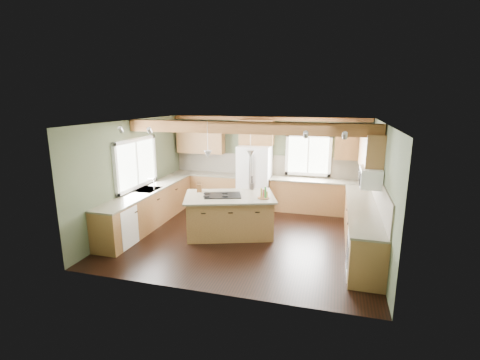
# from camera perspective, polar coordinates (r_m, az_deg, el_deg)

# --- Properties ---
(floor) EXTENTS (5.60, 5.60, 0.00)m
(floor) POSITION_cam_1_polar(r_m,az_deg,el_deg) (8.11, 0.97, -9.12)
(floor) COLOR black
(floor) RESTS_ON ground
(ceiling) EXTENTS (5.60, 5.60, 0.00)m
(ceiling) POSITION_cam_1_polar(r_m,az_deg,el_deg) (7.52, 1.04, 9.54)
(ceiling) COLOR silver
(ceiling) RESTS_ON wall_back
(wall_back) EXTENTS (5.60, 0.00, 5.60)m
(wall_back) POSITION_cam_1_polar(r_m,az_deg,el_deg) (10.10, 4.57, 3.02)
(wall_back) COLOR #48533B
(wall_back) RESTS_ON ground
(wall_left) EXTENTS (0.00, 5.00, 5.00)m
(wall_left) POSITION_cam_1_polar(r_m,az_deg,el_deg) (8.82, -16.90, 0.98)
(wall_left) COLOR #48533B
(wall_left) RESTS_ON ground
(wall_right) EXTENTS (0.00, 5.00, 5.00)m
(wall_right) POSITION_cam_1_polar(r_m,az_deg,el_deg) (7.54, 22.09, -1.45)
(wall_right) COLOR #48533B
(wall_right) RESTS_ON ground
(ceiling_beam) EXTENTS (5.55, 0.26, 0.26)m
(ceiling_beam) POSITION_cam_1_polar(r_m,az_deg,el_deg) (7.56, 1.12, 8.58)
(ceiling_beam) COLOR #5B341A
(ceiling_beam) RESTS_ON ceiling
(soffit_trim) EXTENTS (5.55, 0.20, 0.10)m
(soffit_trim) POSITION_cam_1_polar(r_m,az_deg,el_deg) (9.86, 4.59, 10.03)
(soffit_trim) COLOR #5B341A
(soffit_trim) RESTS_ON ceiling
(backsplash_back) EXTENTS (5.58, 0.03, 0.58)m
(backsplash_back) POSITION_cam_1_polar(r_m,az_deg,el_deg) (10.10, 4.54, 2.50)
(backsplash_back) COLOR brown
(backsplash_back) RESTS_ON wall_back
(backsplash_right) EXTENTS (0.03, 3.70, 0.58)m
(backsplash_right) POSITION_cam_1_polar(r_m,az_deg,el_deg) (7.60, 21.88, -2.01)
(backsplash_right) COLOR brown
(backsplash_right) RESTS_ON wall_right
(base_cab_back_left) EXTENTS (2.02, 0.60, 0.88)m
(base_cab_back_left) POSITION_cam_1_polar(r_m,az_deg,el_deg) (10.49, -5.49, -1.44)
(base_cab_back_left) COLOR brown
(base_cab_back_left) RESTS_ON floor
(counter_back_left) EXTENTS (2.06, 0.64, 0.04)m
(counter_back_left) POSITION_cam_1_polar(r_m,az_deg,el_deg) (10.38, -5.54, 1.02)
(counter_back_left) COLOR #4A4436
(counter_back_left) RESTS_ON base_cab_back_left
(base_cab_back_right) EXTENTS (2.62, 0.60, 0.88)m
(base_cab_back_right) POSITION_cam_1_polar(r_m,az_deg,el_deg) (9.83, 12.70, -2.70)
(base_cab_back_right) COLOR brown
(base_cab_back_right) RESTS_ON floor
(counter_back_right) EXTENTS (2.66, 0.64, 0.04)m
(counter_back_right) POSITION_cam_1_polar(r_m,az_deg,el_deg) (9.72, 12.83, -0.09)
(counter_back_right) COLOR #4A4436
(counter_back_right) RESTS_ON base_cab_back_right
(base_cab_left) EXTENTS (0.60, 3.70, 0.88)m
(base_cab_left) POSITION_cam_1_polar(r_m,az_deg,el_deg) (8.92, -14.73, -4.46)
(base_cab_left) COLOR brown
(base_cab_left) RESTS_ON floor
(counter_left) EXTENTS (0.64, 3.74, 0.04)m
(counter_left) POSITION_cam_1_polar(r_m,az_deg,el_deg) (8.80, -14.90, -1.60)
(counter_left) COLOR #4A4436
(counter_left) RESTS_ON base_cab_left
(base_cab_right) EXTENTS (0.60, 3.70, 0.88)m
(base_cab_right) POSITION_cam_1_polar(r_m,az_deg,el_deg) (7.80, 19.30, -7.35)
(base_cab_right) COLOR brown
(base_cab_right) RESTS_ON floor
(counter_right) EXTENTS (0.64, 3.74, 0.04)m
(counter_right) POSITION_cam_1_polar(r_m,az_deg,el_deg) (7.66, 19.57, -4.12)
(counter_right) COLOR #4A4436
(counter_right) RESTS_ON base_cab_right
(upper_cab_back_left) EXTENTS (1.40, 0.35, 0.90)m
(upper_cab_back_left) POSITION_cam_1_polar(r_m,az_deg,el_deg) (10.40, -6.46, 6.89)
(upper_cab_back_left) COLOR brown
(upper_cab_back_left) RESTS_ON wall_back
(upper_cab_over_fridge) EXTENTS (0.96, 0.35, 0.70)m
(upper_cab_over_fridge) POSITION_cam_1_polar(r_m,az_deg,el_deg) (9.88, 2.74, 7.79)
(upper_cab_over_fridge) COLOR brown
(upper_cab_over_fridge) RESTS_ON wall_back
(upper_cab_right) EXTENTS (0.35, 2.20, 0.90)m
(upper_cab_right) POSITION_cam_1_polar(r_m,az_deg,el_deg) (8.27, 20.62, 4.51)
(upper_cab_right) COLOR brown
(upper_cab_right) RESTS_ON wall_right
(upper_cab_back_corner) EXTENTS (0.90, 0.35, 0.90)m
(upper_cab_back_corner) POSITION_cam_1_polar(r_m,az_deg,el_deg) (9.66, 18.01, 5.85)
(upper_cab_back_corner) COLOR brown
(upper_cab_back_corner) RESTS_ON wall_back
(window_left) EXTENTS (0.04, 1.60, 1.05)m
(window_left) POSITION_cam_1_polar(r_m,az_deg,el_deg) (8.80, -16.73, 2.64)
(window_left) COLOR white
(window_left) RESTS_ON wall_left
(window_back) EXTENTS (1.10, 0.04, 1.00)m
(window_back) POSITION_cam_1_polar(r_m,az_deg,el_deg) (9.89, 11.14, 4.06)
(window_back) COLOR white
(window_back) RESTS_ON wall_back
(sink) EXTENTS (0.50, 0.65, 0.03)m
(sink) POSITION_cam_1_polar(r_m,az_deg,el_deg) (8.79, -14.90, -1.57)
(sink) COLOR #262628
(sink) RESTS_ON counter_left
(faucet) EXTENTS (0.02, 0.02, 0.28)m
(faucet) POSITION_cam_1_polar(r_m,az_deg,el_deg) (8.67, -13.93, -0.73)
(faucet) COLOR #B2B2B7
(faucet) RESTS_ON sink
(dishwasher) EXTENTS (0.60, 0.60, 0.84)m
(dishwasher) POSITION_cam_1_polar(r_m,az_deg,el_deg) (7.89, -19.39, -7.21)
(dishwasher) COLOR white
(dishwasher) RESTS_ON floor
(oven) EXTENTS (0.60, 0.72, 0.84)m
(oven) POSITION_cam_1_polar(r_m,az_deg,el_deg) (6.60, 19.88, -11.31)
(oven) COLOR white
(oven) RESTS_ON floor
(microwave) EXTENTS (0.40, 0.70, 0.38)m
(microwave) POSITION_cam_1_polar(r_m,az_deg,el_deg) (7.41, 20.61, 0.43)
(microwave) COLOR white
(microwave) RESTS_ON wall_right
(pendant_left) EXTENTS (0.18, 0.18, 0.16)m
(pendant_left) POSITION_cam_1_polar(r_m,az_deg,el_deg) (7.74, -5.29, 4.23)
(pendant_left) COLOR #B2B2B7
(pendant_left) RESTS_ON ceiling
(pendant_right) EXTENTS (0.18, 0.18, 0.16)m
(pendant_right) POSITION_cam_1_polar(r_m,az_deg,el_deg) (7.77, 1.72, 4.32)
(pendant_right) COLOR #B2B2B7
(pendant_right) RESTS_ON ceiling
(refrigerator) EXTENTS (0.90, 0.74, 1.80)m
(refrigerator) POSITION_cam_1_polar(r_m,az_deg,el_deg) (9.88, 2.39, 0.44)
(refrigerator) COLOR silver
(refrigerator) RESTS_ON floor
(island) EXTENTS (2.17, 1.71, 0.88)m
(island) POSITION_cam_1_polar(r_m,az_deg,el_deg) (8.09, -1.71, -5.84)
(island) COLOR brown
(island) RESTS_ON floor
(island_top) EXTENTS (2.33, 1.87, 0.04)m
(island_top) POSITION_cam_1_polar(r_m,az_deg,el_deg) (7.95, -1.73, -2.71)
(island_top) COLOR #4A4436
(island_top) RESTS_ON island
(cooktop) EXTENTS (0.95, 0.78, 0.02)m
(cooktop) POSITION_cam_1_polar(r_m,az_deg,el_deg) (7.94, -2.87, -2.52)
(cooktop) COLOR black
(cooktop) RESTS_ON island_top
(knife_block) EXTENTS (0.13, 0.12, 0.19)m
(knife_block) POSITION_cam_1_polar(r_m,az_deg,el_deg) (8.28, -6.70, -1.33)
(knife_block) COLOR brown
(knife_block) RESTS_ON island_top
(utensil_crock) EXTENTS (0.15, 0.15, 0.15)m
(utensil_crock) POSITION_cam_1_polar(r_m,az_deg,el_deg) (8.48, 1.93, -1.04)
(utensil_crock) COLOR #3F3A33
(utensil_crock) RESTS_ON island_top
(bottle_tray) EXTENTS (0.36, 0.36, 0.24)m
(bottle_tray) POSITION_cam_1_polar(r_m,az_deg,el_deg) (7.72, 3.90, -2.12)
(bottle_tray) COLOR brown
(bottle_tray) RESTS_ON island_top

